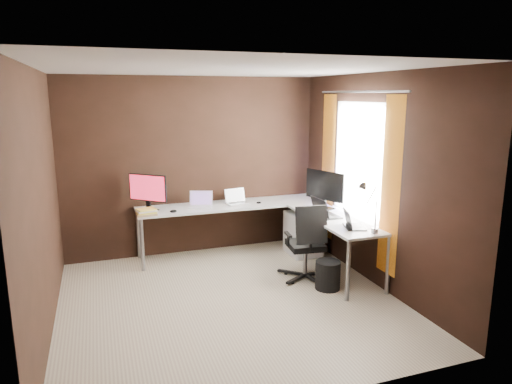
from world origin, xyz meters
The scene contains 15 objects.
room centered at (0.34, 0.07, 1.28)m, with size 3.60×3.60×2.50m.
desk centered at (0.84, 1.04, 0.68)m, with size 2.65×2.25×0.73m.
drawer_pedestal centered at (1.43, 1.15, 0.30)m, with size 0.42×0.50×0.60m, color white.
monitor_left centered at (-0.68, 1.53, 1.00)m, with size 0.45×0.39×0.49m.
monitor_right centered at (1.58, 0.83, 1.02)m, with size 0.27×0.60×0.52m.
laptop_white centered at (0.03, 1.49, 0.78)m, with size 0.37×0.32×0.21m.
laptop_silver centered at (0.55, 1.53, 0.78)m, with size 0.33×0.26×0.20m.
laptop_black_big centered at (1.39, 0.47, 0.78)m, with size 0.29×0.39×0.25m.
laptop_black_small centered at (1.47, -0.07, 0.78)m, with size 0.30×0.36×0.21m.
book_stack centered at (-0.73, 1.30, 0.77)m, with size 0.28×0.24×0.08m.
mouse_left centered at (-0.38, 1.30, 0.75)m, with size 0.09×0.06×0.04m, color black.
mouse_corner centered at (0.84, 1.40, 0.74)m, with size 0.07×0.05×0.03m, color black.
desk_lamp centered at (1.53, -0.29, 1.09)m, with size 0.19×0.22×0.57m.
office_chair centered at (1.08, 0.31, 0.28)m, with size 0.54×0.54×0.97m.
wastebasket centered at (1.19, -0.05, 0.17)m, with size 0.29×0.29×0.34m, color black.
Camera 1 is at (-1.27, -4.52, 2.25)m, focal length 32.00 mm.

